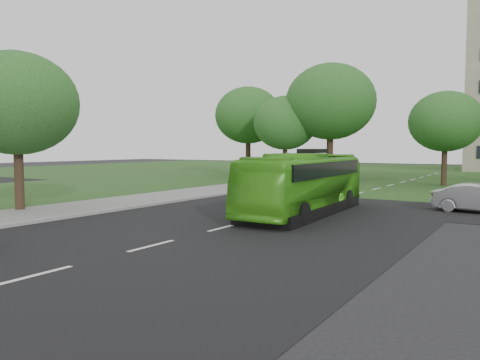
{
  "coord_description": "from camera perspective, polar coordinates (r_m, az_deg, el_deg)",
  "views": [
    {
      "loc": [
        10.13,
        -12.68,
        3.1
      ],
      "look_at": [
        -1.41,
        5.35,
        1.6
      ],
      "focal_mm": 35.0,
      "sensor_mm": 36.0,
      "label": 1
    }
  ],
  "objects": [
    {
      "name": "ground",
      "position": [
        16.53,
        -5.94,
        -6.82
      ],
      "size": [
        160.0,
        160.0,
        0.0
      ],
      "primitive_type": "plane",
      "color": "black",
      "rests_on": "ground"
    },
    {
      "name": "street_surfaces",
      "position": [
        37.09,
        16.04,
        -0.9
      ],
      "size": [
        120.0,
        120.0,
        0.15
      ],
      "color": "black",
      "rests_on": "ground"
    },
    {
      "name": "tree_park_a",
      "position": [
        44.76,
        5.53,
        6.93
      ],
      "size": [
        5.99,
        5.99,
        7.96
      ],
      "color": "black",
      "rests_on": "ground"
    },
    {
      "name": "tree_park_b",
      "position": [
        44.41,
        10.97,
        9.34
      ],
      "size": [
        8.24,
        8.24,
        10.81
      ],
      "color": "black",
      "rests_on": "ground"
    },
    {
      "name": "tree_park_c",
      "position": [
        41.34,
        23.76,
        6.54
      ],
      "size": [
        5.74,
        5.74,
        7.62
      ],
      "color": "black",
      "rests_on": "ground"
    },
    {
      "name": "tree_park_f",
      "position": [
        51.14,
        1.0,
        7.88
      ],
      "size": [
        7.23,
        7.23,
        9.65
      ],
      "color": "black",
      "rests_on": "ground"
    },
    {
      "name": "tree_side_near",
      "position": [
        24.66,
        -25.58,
        8.4
      ],
      "size": [
        5.72,
        5.72,
        7.6
      ],
      "color": "black",
      "rests_on": "ground"
    },
    {
      "name": "bus",
      "position": [
        21.9,
        7.88,
        -0.45
      ],
      "size": [
        2.86,
        10.25,
        2.83
      ],
      "primitive_type": "imported",
      "rotation": [
        0.0,
        0.0,
        0.05
      ],
      "color": "#4BB81F",
      "rests_on": "ground"
    },
    {
      "name": "sedan",
      "position": [
        24.83,
        27.21,
        -2.02
      ],
      "size": [
        4.25,
        1.74,
        1.37
      ],
      "primitive_type": "imported",
      "rotation": [
        0.0,
        0.0,
        1.5
      ],
      "color": "silver",
      "rests_on": "ground"
    }
  ]
}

